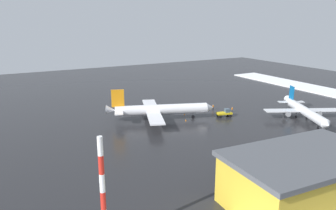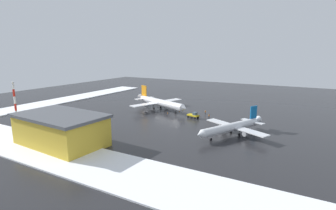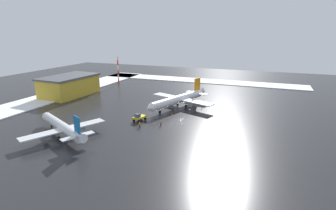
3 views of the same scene
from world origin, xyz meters
name	(u,v)px [view 1 (image 1 of 3)]	position (x,y,z in m)	size (l,w,h in m)	color
ground_plane	(203,121)	(0.00, 0.00, 0.00)	(240.00, 240.00, 0.00)	#232326
airplane_distant_tail	(159,110)	(-11.17, 6.73, 3.18)	(31.27, 26.42, 9.61)	white
airplane_parked_portside	(305,111)	(26.85, -13.65, 2.68)	(21.67, 25.46, 8.10)	silver
pushback_tug	(225,113)	(8.07, 0.01, 1.28)	(5.01, 3.32, 2.50)	gold
ground_crew_by_nose_gear	(213,107)	(9.68, 8.28, 0.97)	(0.36, 0.36, 1.71)	black
ground_crew_beside_wing	(232,109)	(13.28, 2.94, 0.97)	(0.36, 0.36, 1.71)	black
antenna_mast	(103,192)	(-42.63, -38.74, 7.60)	(0.70, 0.70, 15.20)	red
cargo_hangar	(303,179)	(-11.76, -44.80, 4.44)	(25.80, 16.38, 8.80)	gold
traffic_cone_near_nose	(186,120)	(-4.67, 2.19, 0.28)	(0.36, 0.36, 0.55)	orange
traffic_cone_mid_line	(147,112)	(-11.11, 15.66, 0.28)	(0.36, 0.36, 0.55)	orange
traffic_cone_wingtip_side	(184,114)	(-1.84, 7.59, 0.28)	(0.36, 0.36, 0.55)	orange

